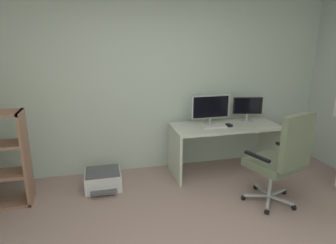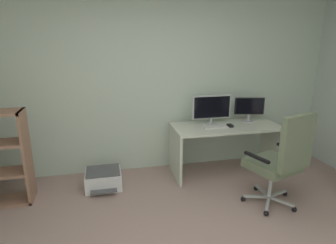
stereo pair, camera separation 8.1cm
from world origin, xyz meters
name	(u,v)px [view 1 (the left image)]	position (x,y,z in m)	size (l,w,h in m)	color
wall_back	(146,85)	(0.00, 2.26, 1.27)	(5.50, 0.10, 2.54)	beige
desk	(225,137)	(1.05, 1.79, 0.54)	(1.53, 0.65, 0.72)	silver
monitor_main	(210,108)	(0.87, 1.92, 0.96)	(0.57, 0.18, 0.41)	#B2B5B7
monitor_secondary	(248,107)	(1.45, 1.92, 0.93)	(0.43, 0.18, 0.36)	#B2B5B7
keyboard	(214,127)	(0.85, 1.73, 0.73)	(0.34, 0.13, 0.02)	silver
computer_mouse	(229,125)	(1.07, 1.73, 0.74)	(0.06, 0.10, 0.03)	black
office_chair	(281,157)	(1.28, 0.79, 0.62)	(0.67, 0.70, 1.15)	#B7BABC
printer	(103,179)	(-0.69, 1.72, 0.12)	(0.47, 0.48, 0.24)	silver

